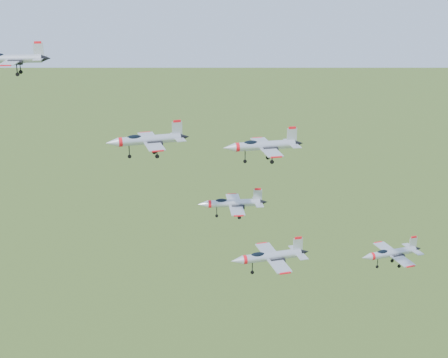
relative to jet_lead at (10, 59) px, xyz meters
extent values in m
cylinder|color=#ACB0B9|center=(0.36, -0.04, -0.03)|extent=(9.16, 2.29, 1.31)
cone|color=black|center=(5.57, -0.61, -0.03)|extent=(1.52, 1.26, 1.11)
cube|color=#ACB0B9|center=(0.25, -2.87, -0.28)|extent=(2.79, 4.66, 0.14)
cube|color=#ACB0B9|center=(0.87, 2.75, -0.28)|extent=(2.79, 4.66, 0.14)
cube|color=#ACB0B9|center=(4.47, -0.49, 1.33)|extent=(1.52, 0.28, 2.12)
cube|color=red|center=(4.47, -0.49, 2.44)|extent=(1.12, 0.26, 0.35)
cylinder|color=#ACB0B9|center=(20.65, -7.94, -12.00)|extent=(9.87, 2.47, 1.41)
cone|color=#ACB0B9|center=(14.82, -8.58, -12.00)|extent=(2.10, 1.62, 1.41)
cone|color=black|center=(26.26, -7.33, -12.00)|extent=(1.64, 1.36, 1.20)
ellipsoid|color=black|center=(18.27, -8.20, -11.47)|extent=(2.49, 1.27, 0.90)
cube|color=#ACB0B9|center=(21.20, -10.94, -12.28)|extent=(3.00, 5.02, 0.15)
cube|color=#ACB0B9|center=(20.53, -4.90, -12.28)|extent=(3.00, 5.02, 0.15)
cube|color=#ACB0B9|center=(25.07, -7.46, -10.54)|extent=(1.63, 0.31, 2.28)
cube|color=red|center=(25.07, -7.46, -9.34)|extent=(1.20, 0.28, 0.38)
cylinder|color=#ACB0B9|center=(34.51, -26.30, -8.40)|extent=(8.05, 1.40, 1.16)
cone|color=#ACB0B9|center=(29.70, -26.44, -8.40)|extent=(1.64, 1.21, 1.16)
cone|color=black|center=(39.14, -26.16, -8.40)|extent=(1.28, 1.02, 0.98)
ellipsoid|color=black|center=(32.55, -26.36, -7.97)|extent=(1.98, 0.89, 0.74)
cube|color=#ACB0B9|center=(34.76, -28.79, -8.62)|extent=(2.17, 3.98, 0.12)
cube|color=#ACB0B9|center=(34.61, -23.80, -8.62)|extent=(2.17, 3.98, 0.12)
cube|color=#ACB0B9|center=(38.16, -26.19, -7.20)|extent=(1.34, 0.15, 1.87)
cube|color=red|center=(38.16, -26.19, -6.22)|extent=(0.98, 0.15, 0.31)
cylinder|color=#ACB0B9|center=(35.74, -0.33, -26.73)|extent=(9.46, 2.17, 1.35)
cone|color=#ACB0B9|center=(30.14, 0.16, -26.73)|extent=(1.99, 1.51, 1.35)
cone|color=black|center=(41.14, -0.81, -26.73)|extent=(1.55, 1.27, 1.15)
ellipsoid|color=black|center=(33.46, -0.13, -26.22)|extent=(2.37, 1.17, 0.86)
cube|color=#ACB0B9|center=(35.69, -3.26, -26.99)|extent=(2.79, 4.78, 0.15)
cube|color=#ACB0B9|center=(36.21, 2.55, -26.99)|extent=(2.79, 4.78, 0.15)
cube|color=#ACB0B9|center=(40.00, -0.71, -25.32)|extent=(1.57, 0.26, 2.19)
cube|color=red|center=(40.00, -0.71, -24.18)|extent=(1.15, 0.25, 0.36)
cylinder|color=#ACB0B9|center=(37.71, -19.56, -28.06)|extent=(9.34, 2.15, 1.34)
cone|color=#ACB0B9|center=(32.18, -20.05, -28.06)|extent=(1.96, 1.50, 1.34)
cone|color=black|center=(43.04, -19.09, -28.06)|extent=(1.54, 1.26, 1.14)
ellipsoid|color=black|center=(35.46, -19.76, -27.56)|extent=(2.34, 1.16, 0.85)
cube|color=#ACB0B9|center=(38.17, -22.41, -28.32)|extent=(2.76, 4.72, 0.14)
cube|color=#ACB0B9|center=(37.66, -16.67, -28.32)|extent=(2.76, 4.72, 0.14)
cube|color=#ACB0B9|center=(41.91, -19.19, -26.67)|extent=(1.55, 0.26, 2.16)
cube|color=red|center=(41.91, -19.19, -25.54)|extent=(1.14, 0.24, 0.36)
cylinder|color=#ACB0B9|center=(63.08, -8.86, -34.97)|extent=(9.15, 2.64, 1.31)
cone|color=#ACB0B9|center=(57.70, -9.66, -34.97)|extent=(1.99, 1.56, 1.31)
cone|color=black|center=(68.25, -8.08, -34.97)|extent=(1.56, 1.31, 1.11)
ellipsoid|color=black|center=(60.89, -9.18, -34.47)|extent=(2.33, 1.26, 0.83)
cube|color=#ACB0B9|center=(63.69, -11.61, -35.22)|extent=(2.95, 4.72, 0.14)
cube|color=#ACB0B9|center=(62.86, -6.04, -35.22)|extent=(2.95, 4.72, 0.14)
cube|color=#ACB0B9|center=(67.16, -8.24, -33.61)|extent=(1.51, 0.34, 2.11)
cube|color=red|center=(67.16, -8.24, -32.50)|extent=(1.12, 0.30, 0.35)
camera|label=1|loc=(14.79, -102.26, 14.52)|focal=50.00mm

